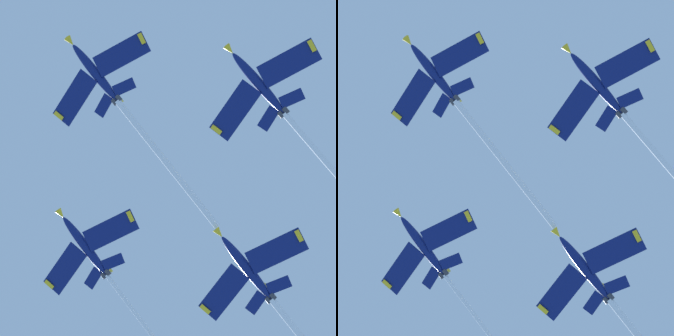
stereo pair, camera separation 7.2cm
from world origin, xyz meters
TOP-DOWN VIEW (x-y plane):
  - jet_lead at (11.97, -17.37)m, footprint 33.59×20.88m
  - jet_left_wing at (18.25, -40.70)m, footprint 31.00×20.10m
  - jet_right_wing at (34.33, -5.13)m, footprint 32.82×20.27m
  - jet_slot at (44.70, -30.91)m, footprint 33.77×21.13m

SIDE VIEW (x-z plane):
  - jet_slot at x=44.70m, z-range 85.56..103.71m
  - jet_left_wing at x=18.25m, z-range 96.30..112.14m
  - jet_right_wing at x=34.33m, z-range 97.04..113.73m
  - jet_lead at x=11.97m, z-range 103.40..120.78m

